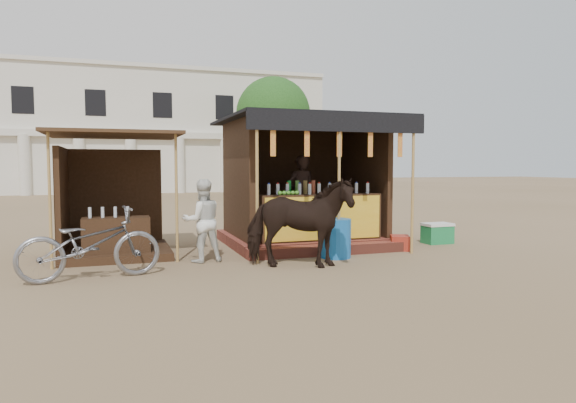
{
  "coord_description": "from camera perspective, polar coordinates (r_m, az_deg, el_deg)",
  "views": [
    {
      "loc": [
        -3.01,
        -7.29,
        1.76
      ],
      "look_at": [
        0.0,
        1.6,
        1.1
      ],
      "focal_mm": 32.0,
      "sensor_mm": 36.0,
      "label": 1
    }
  ],
  "objects": [
    {
      "name": "ground",
      "position": [
        8.08,
        3.69,
        -8.56
      ],
      "size": [
        120.0,
        120.0,
        0.0
      ],
      "primitive_type": "plane",
      "color": "#846B4C",
      "rests_on": "ground"
    },
    {
      "name": "main_stall",
      "position": [
        11.4,
        1.91,
        0.34
      ],
      "size": [
        3.6,
        3.61,
        2.78
      ],
      "color": "brown",
      "rests_on": "ground"
    },
    {
      "name": "secondary_stall",
      "position": [
        10.56,
        -19.5,
        -1.15
      ],
      "size": [
        2.4,
        2.4,
        2.38
      ],
      "color": "#382114",
      "rests_on": "ground"
    },
    {
      "name": "cow",
      "position": [
        8.78,
        1.24,
        -2.4
      ],
      "size": [
        2.02,
        1.46,
        1.56
      ],
      "primitive_type": "imported",
      "rotation": [
        0.0,
        0.0,
        1.19
      ],
      "color": "black",
      "rests_on": "ground"
    },
    {
      "name": "motorbike",
      "position": [
        8.47,
        -21.14,
        -4.41
      ],
      "size": [
        2.21,
        1.06,
        1.11
      ],
      "primitive_type": "imported",
      "rotation": [
        0.0,
        0.0,
        1.73
      ],
      "color": "gray",
      "rests_on": "ground"
    },
    {
      "name": "bystander",
      "position": [
        9.46,
        -9.51,
        -2.13
      ],
      "size": [
        0.78,
        0.64,
        1.51
      ],
      "primitive_type": "imported",
      "rotation": [
        0.0,
        0.0,
        3.24
      ],
      "color": "white",
      "rests_on": "ground"
    },
    {
      "name": "blue_barrel",
      "position": [
        9.85,
        5.34,
        -4.09
      ],
      "size": [
        0.65,
        0.65,
        0.75
      ],
      "primitive_type": "cylinder",
      "rotation": [
        0.0,
        0.0,
        -0.15
      ],
      "color": "#1761AF",
      "rests_on": "ground"
    },
    {
      "name": "red_crate",
      "position": [
        10.97,
        12.32,
        -4.5
      ],
      "size": [
        0.52,
        0.56,
        0.3
      ],
      "primitive_type": "cube",
      "rotation": [
        0.0,
        0.0,
        -0.44
      ],
      "color": "maroon",
      "rests_on": "ground"
    },
    {
      "name": "cooler",
      "position": [
        12.1,
        16.25,
        -3.39
      ],
      "size": [
        0.65,
        0.45,
        0.46
      ],
      "color": "#1C8043",
      "rests_on": "ground"
    },
    {
      "name": "background_building",
      "position": [
        37.31,
        -17.28,
        7.24
      ],
      "size": [
        26.0,
        7.45,
        8.18
      ],
      "color": "silver",
      "rests_on": "ground"
    },
    {
      "name": "tree",
      "position": [
        30.86,
        -2.06,
        9.35
      ],
      "size": [
        4.5,
        4.4,
        7.0
      ],
      "color": "#382314",
      "rests_on": "ground"
    }
  ]
}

